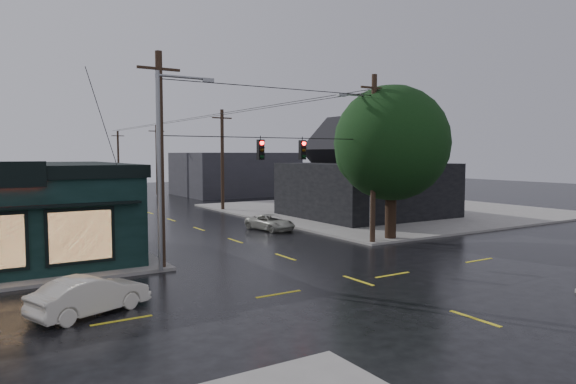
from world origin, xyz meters
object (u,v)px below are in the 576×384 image
utility_pole_ne (372,244)px  suv_silver (270,222)px  utility_pole_nw (162,270)px  corner_tree (392,143)px  sedan_cream (90,295)px

utility_pole_ne → suv_silver: (-2.40, 8.20, 0.56)m
utility_pole_nw → suv_silver: (10.60, 8.20, 0.56)m
corner_tree → sedan_cream: corner_tree is taller
utility_pole_nw → utility_pole_ne: (13.00, 0.00, 0.00)m
utility_pole_nw → suv_silver: utility_pole_nw is taller
suv_silver → utility_pole_ne: bearing=-83.9°
utility_pole_ne → corner_tree: bearing=14.5°
utility_pole_nw → suv_silver: bearing=37.7°
utility_pole_nw → utility_pole_ne: 13.00m
corner_tree → utility_pole_ne: bearing=-165.5°
utility_pole_nw → sedan_cream: utility_pole_nw is taller
corner_tree → utility_pole_ne: 6.43m
corner_tree → suv_silver: size_ratio=2.39×
sedan_cream → suv_silver: 20.01m
utility_pole_ne → suv_silver: bearing=106.4°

